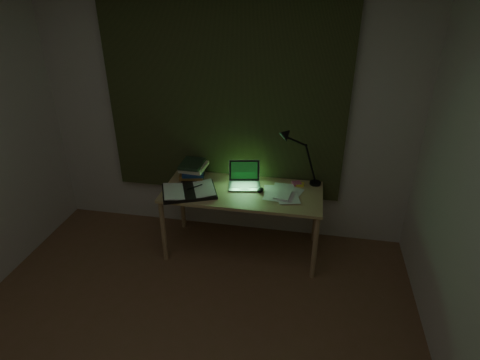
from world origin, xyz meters
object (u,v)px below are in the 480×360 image
(loose_papers, at_px, (278,193))
(desk_lamp, at_px, (318,156))
(desk, at_px, (242,221))
(laptop, at_px, (244,177))
(book_stack, at_px, (193,170))
(open_textbook, at_px, (189,191))

(loose_papers, height_order, desk_lamp, desk_lamp)
(desk, xyz_separation_m, laptop, (0.00, 0.08, 0.43))
(book_stack, relative_size, desk_lamp, 0.46)
(desk_lamp, bearing_deg, laptop, -173.26)
(open_textbook, bearing_deg, desk_lamp, -3.52)
(laptop, distance_m, desk_lamp, 0.68)
(open_textbook, height_order, book_stack, book_stack)
(laptop, relative_size, open_textbook, 0.69)
(laptop, distance_m, book_stack, 0.52)
(desk, xyz_separation_m, book_stack, (-0.51, 0.16, 0.41))
(desk, relative_size, laptop, 4.42)
(laptop, xyz_separation_m, desk_lamp, (0.64, 0.17, 0.18))
(laptop, distance_m, open_textbook, 0.51)
(desk, distance_m, open_textbook, 0.59)
(open_textbook, relative_size, loose_papers, 1.46)
(desk_lamp, bearing_deg, loose_papers, -149.91)
(book_stack, bearing_deg, laptop, -9.16)
(laptop, relative_size, book_stack, 1.23)
(open_textbook, distance_m, loose_papers, 0.79)
(desk, relative_size, open_textbook, 3.06)
(laptop, relative_size, desk_lamp, 0.57)
(laptop, xyz_separation_m, loose_papers, (0.32, -0.08, -0.09))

